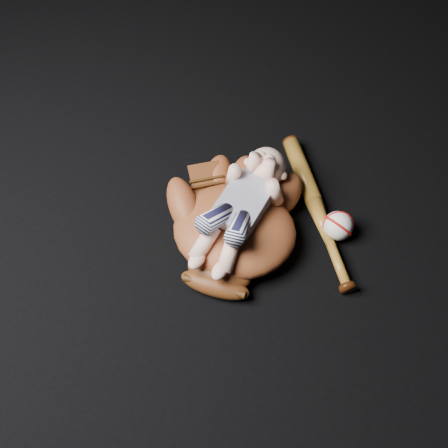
{
  "coord_description": "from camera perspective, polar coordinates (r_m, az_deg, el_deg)",
  "views": [
    {
      "loc": [
        0.2,
        -0.8,
        1.21
      ],
      "look_at": [
        -0.07,
        -0.03,
        0.07
      ],
      "focal_mm": 45.0,
      "sensor_mm": 36.0,
      "label": 1
    }
  ],
  "objects": [
    {
      "name": "baseball",
      "position": [
        1.46,
        11.5,
        -0.2
      ],
      "size": [
        0.08,
        0.08,
        0.08
      ],
      "primitive_type": "sphere",
      "rotation": [
        0.0,
        0.0,
        -0.06
      ],
      "color": "white",
      "rests_on": "ground"
    },
    {
      "name": "baseball_glove",
      "position": [
        1.4,
        1.08,
        -0.2
      ],
      "size": [
        0.39,
        0.44,
        0.14
      ],
      "primitive_type": null,
      "rotation": [
        0.0,
        0.0,
        0.01
      ],
      "color": "maroon",
      "rests_on": "ground"
    },
    {
      "name": "newborn_baby",
      "position": [
        1.35,
        1.41,
        1.54
      ],
      "size": [
        0.23,
        0.41,
        0.16
      ],
      "primitive_type": null,
      "rotation": [
        0.0,
        0.0,
        -0.15
      ],
      "color": "#F2B49C",
      "rests_on": "baseball_glove"
    },
    {
      "name": "baseball_bat",
      "position": [
        1.5,
        9.45,
        1.43
      ],
      "size": [
        0.3,
        0.46,
        0.05
      ],
      "primitive_type": null,
      "rotation": [
        0.0,
        0.0,
        0.54
      ],
      "color": "#98621D",
      "rests_on": "ground"
    }
  ]
}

